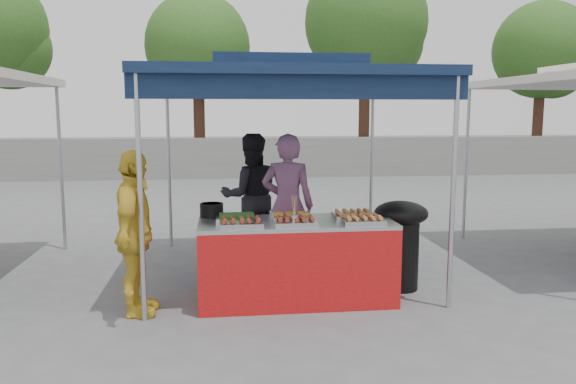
{
  "coord_description": "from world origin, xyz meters",
  "views": [
    {
      "loc": [
        -0.77,
        -5.71,
        1.96
      ],
      "look_at": [
        0.0,
        0.6,
        1.05
      ],
      "focal_mm": 35.0,
      "sensor_mm": 36.0,
      "label": 1
    }
  ],
  "objects": [
    {
      "name": "ground_plane",
      "position": [
        0.0,
        0.0,
        0.0
      ],
      "size": [
        80.0,
        80.0,
        0.0
      ],
      "primitive_type": "plane",
      "color": "#545557"
    },
    {
      "name": "back_wall",
      "position": [
        0.0,
        11.0,
        0.6
      ],
      "size": [
        40.0,
        0.25,
        1.2
      ],
      "primitive_type": "cube",
      "color": "slate",
      "rests_on": "ground_plane"
    },
    {
      "name": "main_canopy",
      "position": [
        0.0,
        0.97,
        2.37
      ],
      "size": [
        3.2,
        3.2,
        2.57
      ],
      "color": "#B0B1B7",
      "rests_on": "ground_plane"
    },
    {
      "name": "tree_1",
      "position": [
        -1.26,
        12.72,
        3.88
      ],
      "size": [
        3.39,
        3.3,
        5.68
      ],
      "color": "#3D2217",
      "rests_on": "ground_plane"
    },
    {
      "name": "tree_2",
      "position": [
        4.16,
        12.69,
        4.69
      ],
      "size": [
        3.99,
        3.99,
        6.86
      ],
      "color": "#3D2217",
      "rests_on": "ground_plane"
    },
    {
      "name": "tree_3",
      "position": [
        10.68,
        13.28,
        3.97
      ],
      "size": [
        3.45,
        3.38,
        5.81
      ],
      "color": "#3D2217",
      "rests_on": "ground_plane"
    },
    {
      "name": "vendor_table",
      "position": [
        0.0,
        -0.1,
        0.43
      ],
      "size": [
        2.0,
        0.8,
        0.85
      ],
      "color": "#B61314",
      "rests_on": "ground_plane"
    },
    {
      "name": "food_tray_fl",
      "position": [
        -0.57,
        -0.34,
        0.88
      ],
      "size": [
        0.42,
        0.3,
        0.07
      ],
      "color": "#BCBCC1",
      "rests_on": "vendor_table"
    },
    {
      "name": "food_tray_fm",
      "position": [
        -0.04,
        -0.34,
        0.88
      ],
      "size": [
        0.42,
        0.3,
        0.07
      ],
      "color": "#BCBCC1",
      "rests_on": "vendor_table"
    },
    {
      "name": "food_tray_fr",
      "position": [
        0.63,
        -0.34,
        0.88
      ],
      "size": [
        0.42,
        0.3,
        0.07
      ],
      "color": "#BCBCC1",
      "rests_on": "vendor_table"
    },
    {
      "name": "food_tray_bl",
      "position": [
        -0.61,
        -0.05,
        0.88
      ],
      "size": [
        0.42,
        0.3,
        0.07
      ],
      "color": "#BCBCC1",
      "rests_on": "vendor_table"
    },
    {
      "name": "food_tray_bm",
      "position": [
        -0.04,
        -0.02,
        0.88
      ],
      "size": [
        0.42,
        0.3,
        0.07
      ],
      "color": "#BCBCC1",
      "rests_on": "vendor_table"
    },
    {
      "name": "food_tray_br",
      "position": [
        0.61,
        -0.04,
        0.88
      ],
      "size": [
        0.42,
        0.3,
        0.07
      ],
      "color": "#BCBCC1",
      "rests_on": "vendor_table"
    },
    {
      "name": "cooking_pot",
      "position": [
        -0.87,
        0.23,
        0.92
      ],
      "size": [
        0.25,
        0.25,
        0.14
      ],
      "primitive_type": "cylinder",
      "color": "black",
      "rests_on": "vendor_table"
    },
    {
      "name": "skewer_cup",
      "position": [
        -0.05,
        -0.35,
        0.9
      ],
      "size": [
        0.09,
        0.09,
        0.11
      ],
      "primitive_type": "cylinder",
      "color": "#B0B1B7",
      "rests_on": "vendor_table"
    },
    {
      "name": "wok_burner",
      "position": [
        1.2,
        0.17,
        0.59
      ],
      "size": [
        0.59,
        0.59,
        1.0
      ],
      "rotation": [
        0.0,
        0.0,
        -0.05
      ],
      "color": "black",
      "rests_on": "ground_plane"
    },
    {
      "name": "crate_left",
      "position": [
        -0.52,
        0.53,
        0.16
      ],
      "size": [
        0.54,
        0.38,
        0.33
      ],
      "primitive_type": "cube",
      "color": "#123999",
      "rests_on": "ground_plane"
    },
    {
      "name": "crate_right",
      "position": [
        0.18,
        0.69,
        0.16
      ],
      "size": [
        0.53,
        0.37,
        0.32
      ],
      "primitive_type": "cube",
      "color": "#123999",
      "rests_on": "ground_plane"
    },
    {
      "name": "crate_stacked",
      "position": [
        0.18,
        0.69,
        0.47
      ],
      "size": [
        0.49,
        0.35,
        0.3
      ],
      "primitive_type": "cube",
      "color": "#123999",
      "rests_on": "crate_right"
    },
    {
      "name": "vendor_woman",
      "position": [
        0.02,
        0.83,
        0.86
      ],
      "size": [
        0.71,
        0.57,
        1.71
      ],
      "primitive_type": "imported",
      "rotation": [
        0.0,
        0.0,
        2.86
      ],
      "color": "#815279",
      "rests_on": "ground_plane"
    },
    {
      "name": "helper_man",
      "position": [
        -0.36,
        1.72,
        0.84
      ],
      "size": [
        0.88,
        0.72,
        1.68
      ],
      "primitive_type": "imported",
      "rotation": [
        0.0,
        0.0,
        3.25
      ],
      "color": "black",
      "rests_on": "ground_plane"
    },
    {
      "name": "customer_person",
      "position": [
        -1.59,
        -0.31,
        0.8
      ],
      "size": [
        0.44,
        0.96,
        1.61
      ],
      "primitive_type": "imported",
      "rotation": [
        0.0,
        0.0,
        1.52
      ],
      "color": "gold",
      "rests_on": "ground_plane"
    }
  ]
}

